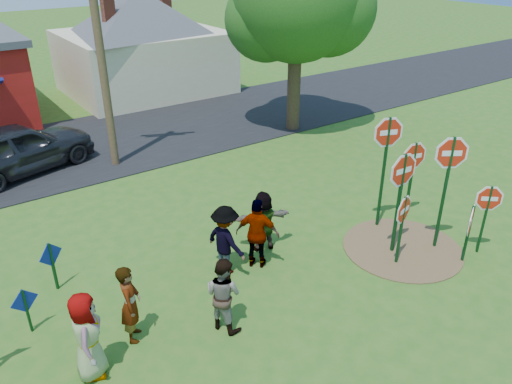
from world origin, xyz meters
The scene contains 22 objects.
ground centered at (0.00, 0.00, 0.00)m, with size 120.00×120.00×0.00m, color #2A611B.
road centered at (0.00, 11.50, 0.02)m, with size 120.00×7.50×0.04m, color black.
dirt_patch centered at (4.50, -1.00, 0.01)m, with size 3.20×3.20×0.03m, color brown.
cream_house centered at (5.50, 18.00, 2.92)m, with size 9.40×9.40×6.50m.
stop_sign_a centered at (3.84, -1.35, 1.41)m, with size 0.96×0.26×2.07m.
stop_sign_b centered at (4.87, 0.26, 2.55)m, with size 1.09×0.43×3.49m.
stop_sign_c centered at (5.30, -1.44, 2.37)m, with size 0.99×0.64×3.35m.
stop_sign_d centered at (5.97, 0.13, 1.81)m, with size 1.09×0.24×2.55m.
stop_sign_e centered at (5.32, -2.30, 1.14)m, with size 1.00×0.49×1.78m.
stop_sign_f centered at (6.03, -2.27, 1.48)m, with size 0.73×0.62×2.10m.
stop_sign_g centered at (4.17, -0.92, 2.10)m, with size 1.20×0.08×3.00m.
blue_diamond_c centered at (-4.57, 1.46, 0.68)m, with size 0.58×0.16×1.11m.
blue_diamond_d centered at (-3.70, 2.64, 0.81)m, with size 0.60×0.31×1.30m.
person_a centered at (-3.87, -0.46, 0.93)m, with size 0.91×0.59×1.87m, color #3F477E.
person_b centered at (-2.83, 0.01, 0.89)m, with size 0.65×0.43×1.78m, color #23675D.
person_c centered at (-1.09, -0.79, 0.87)m, with size 0.84×0.66×1.73m, color #915B3D.
person_d centered at (0.02, 0.88, 0.92)m, with size 1.19×0.69×1.85m, color #37373C.
person_e centered at (0.82, 0.64, 0.95)m, with size 1.11×0.46×1.90m, color #4A2C59.
person_f centered at (1.42, 1.23, 0.85)m, with size 1.57×0.50×1.69m, color #19492F.
suv centered at (-2.81, 10.23, 0.95)m, with size 2.15×5.33×1.82m, color #2E2F34.
utility_pole centered at (0.23, 9.04, 4.90)m, with size 2.14×1.02×9.32m.
leafy_tree centered at (8.31, 8.32, 5.26)m, with size 5.75×5.25×8.17m.
Camera 1 is at (-5.37, -8.07, 7.52)m, focal length 35.00 mm.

